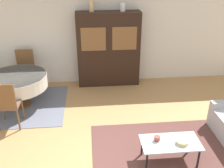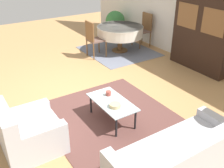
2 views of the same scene
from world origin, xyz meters
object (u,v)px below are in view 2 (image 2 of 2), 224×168
Objects in this scene: couch at (182,160)px; dining_chair_far at (144,28)px; coffee_table at (112,103)px; cup at (108,93)px; potted_plant at (115,22)px; armchair at (28,133)px; bowl at (115,105)px; dining_chair_near at (93,37)px; dining_table at (120,31)px; display_cabinet at (203,32)px.

dining_chair_far is (-4.54, 3.01, 0.29)m from couch.
cup reaches higher than coffee_table.
armchair is at bearing -45.95° from potted_plant.
coffee_table is 4.91× the size of bowl.
cup is (2.72, -1.21, -0.13)m from dining_chair_near.
bowl is at bearing -15.96° from cup.
armchair is 0.90× the size of coffee_table.
dining_chair_near is at bearing 156.04° from cup.
dining_table reaches higher than bowl.
couch is 1.45m from bowl.
coffee_table is at bearing 87.28° from armchair.
display_cabinet is 1.43× the size of dining_table.
coffee_table is 3.66m from dining_table.
dining_chair_near is 1.81m from dining_chair_far.
dining_chair_far is (-2.17, -0.07, -0.39)m from display_cabinet.
potted_plant is (-4.50, 2.97, 0.07)m from bowl.
armchair is 6.12m from potted_plant.
dining_chair_near is at bearing 90.00° from dining_chair_far.
couch is 1.90× the size of dining_chair_far.
coffee_table is at bearing -34.00° from potted_plant.
coffee_table is 3.30m from display_cabinet.
potted_plant is (-1.39, 0.75, -0.11)m from dining_table.
potted_plant is at bearing 64.35° from couch.
display_cabinet is at bearing 3.66° from potted_plant.
coffee_table is at bearing -36.53° from dining_table.
display_cabinet is at bearing 103.70° from coffee_table.
dining_table reaches higher than coffee_table.
dining_chair_far is at bearing 90.00° from dining_table.
dining_chair_far is at bearing 90.00° from dining_chair_near.
armchair reaches higher than coffee_table.
dining_chair_far is 1.17× the size of potted_plant.
dining_chair_far is at bearing 6.47° from potted_plant.
armchair is 5.39m from dining_chair_far.
cup is at bearing -23.96° from dining_chair_near.
bowl is (-1.43, -0.12, 0.14)m from couch.
coffee_table is at bearing -15.83° from cup.
display_cabinet is at bearing 98.56° from armchair.
dining_chair_near and dining_chair_far have the same top height.
dining_table is (-2.86, 3.65, 0.32)m from armchair.
cup is (-0.22, 0.06, 0.08)m from coffee_table.
cup is (-1.83, -0.01, 0.15)m from couch.
bowl is (0.39, -0.11, -0.01)m from cup.
couch is 19.71× the size of cup.
display_cabinet is (-2.38, 3.08, 0.68)m from couch.
display_cabinet is 9.75× the size of bowl.
cup is at bearing 132.02° from dining_chair_far.
armchair is (-1.68, -1.55, 0.00)m from couch.
display_cabinet is at bearing 37.68° from couch.
couch is 1.98× the size of coffee_table.
dining_chair_near is (-2.93, 1.27, 0.22)m from coffee_table.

